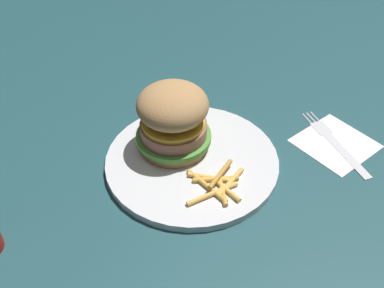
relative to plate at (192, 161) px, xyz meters
name	(u,v)px	position (x,y,z in m)	size (l,w,h in m)	color
ground_plane	(210,167)	(-0.02, 0.02, -0.01)	(1.60, 1.60, 0.00)	#1E474C
plate	(192,161)	(0.00, 0.00, 0.00)	(0.27, 0.27, 0.01)	silver
sandwich	(173,118)	(0.01, -0.04, 0.06)	(0.12, 0.12, 0.11)	tan
fries_pile	(217,184)	(0.00, 0.07, 0.01)	(0.10, 0.09, 0.01)	#E5B251
napkin	(335,143)	(-0.22, 0.08, -0.01)	(0.11, 0.11, 0.00)	white
fork	(335,141)	(-0.22, 0.08, 0.00)	(0.05, 0.17, 0.00)	silver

